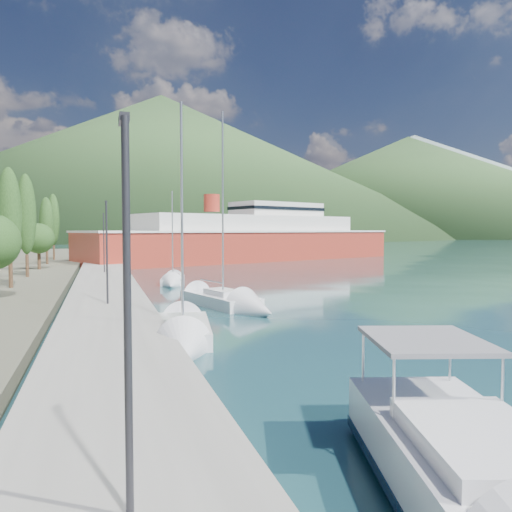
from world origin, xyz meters
name	(u,v)px	position (x,y,z in m)	size (l,w,h in m)	color
ground	(137,249)	(0.00, 120.00, 0.00)	(1400.00, 1400.00, 0.00)	#1B424A
quay	(106,289)	(-9.00, 26.00, 0.40)	(5.00, 88.00, 0.80)	gray
hills_far	(219,174)	(138.59, 618.73, 77.39)	(1480.00, 900.00, 180.00)	gray
hills_near	(239,175)	(98.04, 372.50, 49.18)	(1010.00, 520.00, 115.00)	#305128
tree_row	(19,223)	(-15.96, 31.00, 5.73)	(3.60, 65.17, 10.32)	#47301E
lamp_posts	(107,248)	(-9.00, 14.54, 4.08)	(0.15, 46.26, 6.06)	#2D2D33
sailboat_near	(183,341)	(-5.99, 5.50, 0.32)	(3.70, 8.60, 11.96)	silver
sailboat_mid	(238,305)	(-0.99, 14.75, 0.33)	(5.17, 10.04, 13.99)	silver
sailboat_far	(172,282)	(-3.06, 30.24, 0.28)	(3.29, 6.83, 9.64)	silver
ferry	(252,240)	(15.18, 64.71, 3.45)	(57.66, 31.85, 11.35)	#A22E1F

